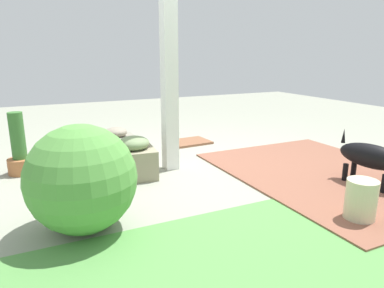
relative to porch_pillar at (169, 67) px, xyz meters
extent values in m
plane|color=gray|center=(-0.23, 0.17, -1.08)|extent=(12.00, 12.00, 0.00)
cube|color=brown|center=(-1.37, 0.89, -1.07)|extent=(1.80, 2.40, 0.02)
cube|color=white|center=(0.00, 0.00, 0.00)|extent=(0.14, 0.14, 2.16)
cube|color=gray|center=(0.47, -0.48, -0.93)|extent=(0.42, 0.35, 0.30)
ellipsoid|color=gray|center=(0.47, -0.48, -0.73)|extent=(0.26, 0.26, 0.12)
cube|color=gray|center=(0.43, 0.10, -0.93)|extent=(0.45, 0.47, 0.30)
ellipsoid|color=#778D5E|center=(0.43, 0.10, -0.73)|extent=(0.31, 0.31, 0.14)
sphere|color=#549742|center=(1.07, 1.02, -0.70)|extent=(0.76, 0.76, 0.76)
cylinder|color=#A9653B|center=(1.47, -0.51, -1.00)|extent=(0.26, 0.26, 0.16)
cylinder|color=#376B2E|center=(1.47, -0.51, -0.68)|extent=(0.14, 0.14, 0.48)
ellipsoid|color=black|center=(-1.46, 1.31, -0.79)|extent=(0.29, 0.64, 0.22)
cylinder|color=black|center=(-1.42, 1.51, -0.99)|extent=(0.05, 0.05, 0.18)
cylinder|color=black|center=(-1.51, 1.11, -0.99)|extent=(0.05, 0.05, 0.18)
cylinder|color=black|center=(-1.37, 1.13, -0.99)|extent=(0.05, 0.05, 0.18)
cone|color=black|center=(-1.42, 1.02, -0.65)|extent=(0.04, 0.04, 0.14)
cylinder|color=beige|center=(-0.80, 1.76, -0.92)|extent=(0.23, 0.23, 0.32)
cube|color=brown|center=(-0.65, -0.91, -1.07)|extent=(0.59, 0.45, 0.03)
camera|label=1|loc=(1.37, 3.38, 0.13)|focal=32.78mm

